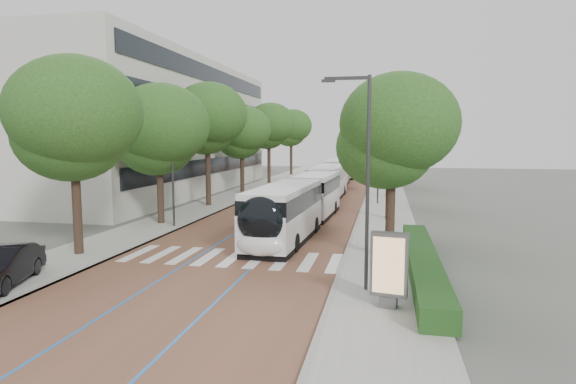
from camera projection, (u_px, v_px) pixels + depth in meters
ground at (222, 263)px, 22.56m from camera, size 160.00×160.00×0.00m
road at (326, 184)px, 61.52m from camera, size 11.00×140.00×0.02m
sidewalk_left at (269, 183)px, 63.00m from camera, size 4.00×140.00×0.12m
sidewalk_right at (386, 185)px, 60.03m from camera, size 4.00×140.00×0.12m
kerb_left at (283, 183)px, 62.63m from camera, size 0.20×140.00×0.14m
kerb_right at (370, 185)px, 60.41m from camera, size 0.20×140.00×0.14m
zebra_crossing at (233, 258)px, 23.49m from camera, size 10.55×3.60×0.01m
lane_line_left at (314, 184)px, 61.84m from camera, size 0.12×126.00×0.01m
lane_line_right at (338, 185)px, 61.20m from camera, size 0.12×126.00×0.01m
office_building at (137, 128)px, 52.92m from camera, size 18.11×40.00×14.00m
hedge at (423, 262)px, 20.70m from camera, size 1.20×14.00×0.80m
streetlight_near at (363, 166)px, 17.80m from camera, size 1.82×0.20×8.00m
streetlight_far at (376, 150)px, 42.15m from camera, size 1.82×0.20×8.00m
lamp_post_left at (172, 165)px, 31.11m from camera, size 0.14×0.14×8.00m
trees_left at (230, 129)px, 46.78m from camera, size 6.42×61.25×9.97m
trees_right at (389, 136)px, 43.64m from camera, size 5.97×47.73×8.95m
lead_bus at (300, 205)px, 30.71m from camera, size 3.35×18.49×3.20m
bus_queued_0 at (327, 183)px, 45.87m from camera, size 2.69×12.43×3.20m
bus_queued_1 at (337, 173)px, 59.47m from camera, size 2.77×12.45×3.20m
bus_queued_2 at (348, 167)px, 72.81m from camera, size 2.77×12.45×3.20m
ad_panel at (389, 268)px, 16.21m from camera, size 1.28×0.57×2.58m
parked_car at (1, 266)px, 18.64m from camera, size 2.92×4.92×1.53m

